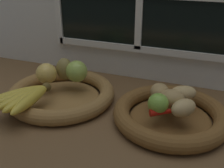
{
  "coord_description": "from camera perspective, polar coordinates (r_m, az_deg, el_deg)",
  "views": [
    {
      "loc": [
        24.92,
        -63.3,
        42.16
      ],
      "look_at": [
        -0.5,
        2.84,
        8.65
      ],
      "focal_mm": 43.16,
      "sensor_mm": 36.0,
      "label": 1
    }
  ],
  "objects": [
    {
      "name": "potato_small",
      "position": [
        0.72,
        14.91,
        -4.91
      ],
      "size": [
        8.21,
        8.59,
        4.71
      ],
      "primitive_type": "ellipsoid",
      "rotation": [
        0.0,
        0.0,
        4.03
      ],
      "color": "tan",
      "rests_on": "fruit_bowl_right"
    },
    {
      "name": "fruit_bowl_left",
      "position": [
        0.88,
        -10.67,
        -2.07
      ],
      "size": [
        34.27,
        34.27,
        4.65
      ],
      "color": "olive",
      "rests_on": "ground_plane"
    },
    {
      "name": "apple_green_back",
      "position": [
        0.89,
        -7.5,
        2.68
      ],
      "size": [
        7.16,
        7.16,
        7.16
      ],
      "primitive_type": "sphere",
      "color": "#99B74C",
      "rests_on": "fruit_bowl_left"
    },
    {
      "name": "back_wall",
      "position": [
        0.97,
        6.24,
        16.74
      ],
      "size": [
        140.0,
        4.6,
        55.0
      ],
      "color": "silver",
      "rests_on": "ground_plane"
    },
    {
      "name": "ground_plane",
      "position": [
        0.81,
        -0.39,
        -7.38
      ],
      "size": [
        140.0,
        90.0,
        3.0
      ],
      "primitive_type": "cube",
      "color": "brown"
    },
    {
      "name": "banana_bunch_front",
      "position": [
        0.8,
        -18.07,
        -2.59
      ],
      "size": [
        13.16,
        18.35,
        3.16
      ],
      "color": "gold",
      "rests_on": "fruit_bowl_left"
    },
    {
      "name": "potato_back",
      "position": [
        0.8,
        14.74,
        -1.94
      ],
      "size": [
        9.51,
        8.67,
        4.39
      ],
      "primitive_type": "ellipsoid",
      "rotation": [
        0.0,
        0.0,
        0.59
      ],
      "color": "tan",
      "rests_on": "fruit_bowl_right"
    },
    {
      "name": "pear_brown",
      "position": [
        0.91,
        -10.02,
        3.18
      ],
      "size": [
        6.78,
        6.76,
        7.46
      ],
      "primitive_type": "ellipsoid",
      "rotation": [
        0.0,
        0.0,
        1.31
      ],
      "color": "olive",
      "rests_on": "fruit_bowl_left"
    },
    {
      "name": "fruit_bowl_right",
      "position": [
        0.78,
        12.23,
        -6.33
      ],
      "size": [
        32.26,
        32.26,
        4.65
      ],
      "color": "brown",
      "rests_on": "ground_plane"
    },
    {
      "name": "lime_near",
      "position": [
        0.72,
        9.74,
        -4.08
      ],
      "size": [
        5.52,
        5.52,
        5.52
      ],
      "primitive_type": "sphere",
      "color": "#7AAD3D",
      "rests_on": "fruit_bowl_right"
    },
    {
      "name": "potato_oblong",
      "position": [
        0.79,
        10.06,
        -1.65
      ],
      "size": [
        7.21,
        7.99,
        4.81
      ],
      "primitive_type": "ellipsoid",
      "rotation": [
        0.0,
        0.0,
        1.9
      ],
      "color": "#A38451",
      "rests_on": "fruit_bowl_right"
    },
    {
      "name": "potato_large",
      "position": [
        0.75,
        12.58,
        -3.04
      ],
      "size": [
        7.79,
        6.79,
        5.12
      ],
      "primitive_type": "ellipsoid",
      "rotation": [
        0.0,
        0.0,
        3.28
      ],
      "color": "#A38451",
      "rests_on": "fruit_bowl_right"
    },
    {
      "name": "chili_pepper",
      "position": [
        0.73,
        13.08,
        -5.51
      ],
      "size": [
        12.42,
        8.7,
        1.98
      ],
      "primitive_type": "cone",
      "rotation": [
        0.0,
        1.57,
        0.55
      ],
      "color": "red",
      "rests_on": "fruit_bowl_right"
    },
    {
      "name": "apple_golden_left",
      "position": [
        0.9,
        -13.73,
        2.17
      ],
      "size": [
        6.73,
        6.73,
        6.73
      ],
      "primitive_type": "sphere",
      "color": "#DBB756",
      "rests_on": "fruit_bowl_left"
    }
  ]
}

